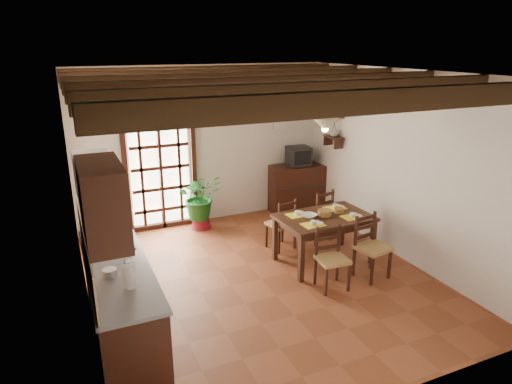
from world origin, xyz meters
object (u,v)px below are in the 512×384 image
chair_far_right (317,225)px  potted_plant (200,198)px  dining_table (324,222)px  chair_near_right (371,258)px  chair_near_left (331,269)px  pendant_lamp (325,123)px  kitchen_counter (120,301)px  chair_far_left (281,233)px  crt_tv (299,156)px  sideboard (298,188)px

chair_far_right → potted_plant: 2.08m
dining_table → chair_near_right: 0.84m
chair_near_right → chair_near_left: bearing=172.3°
pendant_lamp → kitchen_counter: bearing=-164.7°
potted_plant → chair_far_left: bearing=-55.1°
chair_near_left → pendant_lamp: (0.31, 0.80, 1.81)m
kitchen_counter → dining_table: bearing=13.5°
dining_table → chair_near_right: bearing=-64.1°
chair_near_left → potted_plant: bearing=114.7°
crt_tv → potted_plant: potted_plant is taller
dining_table → chair_far_left: chair_far_left is taller
chair_near_left → pendant_lamp: size_ratio=1.00×
sideboard → kitchen_counter: bearing=-136.7°
crt_tv → potted_plant: 2.07m
chair_far_right → crt_tv: size_ratio=2.08×
chair_near_left → chair_far_left: (-0.06, 1.38, -0.00)m
kitchen_counter → chair_near_left: 2.74m
kitchen_counter → chair_far_left: bearing=27.7°
dining_table → potted_plant: (-1.28, 2.00, -0.07)m
kitchen_counter → pendant_lamp: size_ratio=2.66×
chair_far_left → chair_near_right: bearing=105.3°
kitchen_counter → chair_near_left: kitchen_counter is taller
chair_far_left → dining_table: bearing=105.2°
kitchen_counter → sideboard: kitchen_counter is taller
chair_near_left → dining_table: bearing=71.2°
potted_plant → pendant_lamp: pendant_lamp is taller
kitchen_counter → dining_table: (3.03, 0.73, 0.16)m
chair_near_left → sideboard: 2.98m
chair_far_left → sideboard: (1.07, 1.42, 0.19)m
chair_far_right → potted_plant: size_ratio=0.42×
crt_tv → pendant_lamp: (-0.71, -1.99, 0.97)m
sideboard → pendant_lamp: bearing=-103.3°
kitchen_counter → chair_far_right: 3.64m
chair_far_left → potted_plant: potted_plant is taller
kitchen_counter → dining_table: 3.12m
chair_near_right → dining_table: bearing=108.1°
sideboard → chair_far_right: bearing=-99.7°
chair_far_left → potted_plant: size_ratio=0.39×
crt_tv → dining_table: bearing=-104.9°
kitchen_counter → crt_tv: (3.74, 2.82, 0.63)m
sideboard → potted_plant: (-1.99, -0.10, 0.11)m
chair_far_left → crt_tv: 1.97m
sideboard → crt_tv: 0.65m
sideboard → pendant_lamp: pendant_lamp is taller
kitchen_counter → potted_plant: size_ratio=1.06×
chair_far_right → chair_far_left: bearing=-13.1°
chair_far_right → pendant_lamp: pendant_lamp is taller
chair_near_right → chair_far_left: (-0.73, 1.35, -0.02)m
chair_near_right → chair_far_left: bearing=108.1°
kitchen_counter → crt_tv: size_ratio=5.20×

